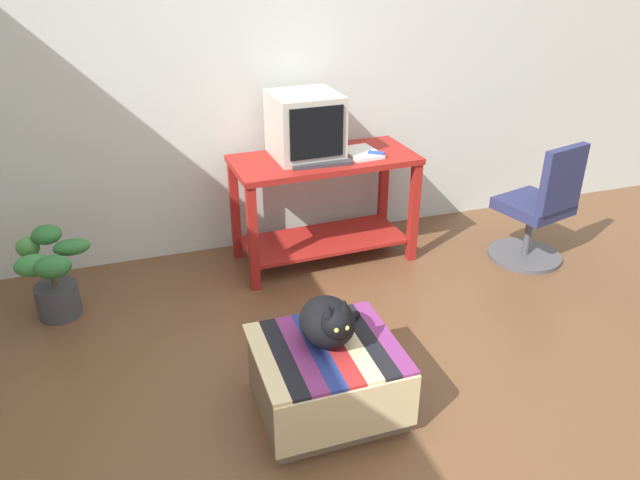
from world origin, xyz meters
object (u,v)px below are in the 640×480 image
at_px(potted_plant, 52,277).
at_px(tv_monitor, 305,126).
at_px(desk, 324,192).
at_px(book, 362,153).
at_px(ottoman_with_blanket, 326,378).
at_px(keyboard, 321,162).
at_px(office_chair, 539,212).
at_px(cat, 329,322).
at_px(stapler, 376,155).

bearing_deg(potted_plant, tv_monitor, 8.38).
xyz_separation_m(desk, tv_monitor, (-0.11, 0.06, 0.46)).
distance_m(book, ottoman_with_blanket, 1.75).
bearing_deg(potted_plant, book, 4.27).
bearing_deg(keyboard, office_chair, -12.02).
relative_size(book, office_chair, 0.33).
distance_m(book, cat, 1.64).
bearing_deg(tv_monitor, office_chair, -23.03).
distance_m(desk, book, 0.37).
height_order(keyboard, stapler, stapler).
bearing_deg(keyboard, potted_plant, -175.50).
xyz_separation_m(keyboard, cat, (-0.41, -1.33, -0.29)).
distance_m(cat, office_chair, 2.11).
distance_m(tv_monitor, ottoman_with_blanket, 1.79).
height_order(tv_monitor, stapler, tv_monitor).
distance_m(ottoman_with_blanket, potted_plant, 1.84).
distance_m(tv_monitor, keyboard, 0.28).
xyz_separation_m(tv_monitor, potted_plant, (-1.68, -0.25, -0.70)).
bearing_deg(potted_plant, keyboard, 1.85).
bearing_deg(book, keyboard, -168.55).
bearing_deg(tv_monitor, potted_plant, -173.86).
bearing_deg(stapler, office_chair, -74.23).
bearing_deg(book, desk, 167.70).
bearing_deg(ottoman_with_blanket, potted_plant, 134.76).
relative_size(tv_monitor, book, 1.61).
distance_m(keyboard, stapler, 0.40).
bearing_deg(book, potted_plant, 179.09).
relative_size(keyboard, ottoman_with_blanket, 0.59).
relative_size(ottoman_with_blanket, cat, 1.90).
bearing_deg(cat, tv_monitor, 74.39).
height_order(desk, keyboard, keyboard).
height_order(keyboard, book, book).
bearing_deg(keyboard, tv_monitor, 105.90).
relative_size(desk, tv_monitor, 2.72).
bearing_deg(stapler, potted_plant, 127.69).
xyz_separation_m(ottoman_with_blanket, office_chair, (1.91, 0.98, 0.20)).
relative_size(tv_monitor, cat, 1.30).
height_order(ottoman_with_blanket, office_chair, office_chair).
bearing_deg(tv_monitor, ottoman_with_blanket, -106.11).
height_order(office_chair, stapler, office_chair).
xyz_separation_m(ottoman_with_blanket, potted_plant, (-1.30, 1.31, 0.09)).
bearing_deg(potted_plant, cat, -44.18).
xyz_separation_m(desk, keyboard, (-0.07, -0.13, 0.26)).
bearing_deg(potted_plant, ottoman_with_blanket, -45.24).
relative_size(book, stapler, 2.64).
relative_size(keyboard, potted_plant, 0.71).
bearing_deg(office_chair, desk, -34.69).
distance_m(keyboard, cat, 1.42).
height_order(keyboard, office_chair, office_chair).
relative_size(book, ottoman_with_blanket, 0.43).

